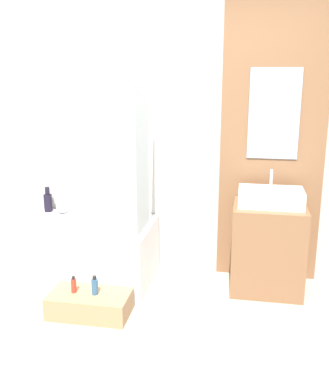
{
  "coord_description": "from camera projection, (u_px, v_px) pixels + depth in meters",
  "views": [
    {
      "loc": [
        0.56,
        -2.44,
        1.81
      ],
      "look_at": [
        -0.02,
        0.68,
        0.98
      ],
      "focal_mm": 42.0,
      "sensor_mm": 36.0,
      "label": 1
    }
  ],
  "objects": [
    {
      "name": "vase_round_light",
      "position": [
        63.0,
        207.0,
        4.28
      ],
      "size": [
        0.13,
        0.13,
        0.13
      ],
      "primitive_type": "sphere",
      "color": "silver",
      "rests_on": "bathtub"
    },
    {
      "name": "vase_tall_dark",
      "position": [
        48.0,
        202.0,
        4.32
      ],
      "size": [
        0.08,
        0.08,
        0.24
      ],
      "color": "black",
      "rests_on": "bathtub"
    },
    {
      "name": "bathtub",
      "position": [
        87.0,
        252.0,
        4.04
      ],
      "size": [
        1.16,
        0.78,
        0.53
      ],
      "color": "white",
      "rests_on": "ground_plane"
    },
    {
      "name": "glass_shower_screen",
      "position": [
        142.0,
        162.0,
        3.58
      ],
      "size": [
        0.01,
        0.45,
        1.21
      ],
      "primitive_type": "cube",
      "color": "silver",
      "rests_on": "bathtub"
    },
    {
      "name": "vanity_cabinet",
      "position": [
        268.0,
        248.0,
        3.84
      ],
      "size": [
        0.6,
        0.51,
        0.76
      ],
      "primitive_type": "cube",
      "color": "brown",
      "rests_on": "ground_plane"
    },
    {
      "name": "wall_tiled_back",
      "position": [
        185.0,
        133.0,
        4.05
      ],
      "size": [
        4.2,
        0.06,
        2.6
      ],
      "primitive_type": "cube",
      "color": "#B7B2A8",
      "rests_on": "ground_plane"
    },
    {
      "name": "wooden_step_bench",
      "position": [
        90.0,
        304.0,
        3.48
      ],
      "size": [
        0.62,
        0.34,
        0.18
      ],
      "primitive_type": "cube",
      "color": "#A87F56",
      "rests_on": "ground_plane"
    },
    {
      "name": "sink",
      "position": [
        271.0,
        197.0,
        3.72
      ],
      "size": [
        0.53,
        0.33,
        0.29
      ],
      "color": "white",
      "rests_on": "vanity_cabinet"
    },
    {
      "name": "bottle_soap_secondary",
      "position": [
        95.0,
        286.0,
        3.43
      ],
      "size": [
        0.05,
        0.05,
        0.15
      ],
      "color": "#2D567A",
      "rests_on": "wooden_step_bench"
    },
    {
      "name": "ground_plane",
      "position": [
        148.0,
        366.0,
        2.88
      ],
      "size": [
        12.0,
        12.0,
        0.0
      ],
      "primitive_type": "plane",
      "color": "#A39989"
    },
    {
      "name": "bottle_soap_primary",
      "position": [
        74.0,
        285.0,
        3.47
      ],
      "size": [
        0.04,
        0.04,
        0.13
      ],
      "color": "red",
      "rests_on": "wooden_step_bench"
    },
    {
      "name": "wall_wood_accent",
      "position": [
        273.0,
        135.0,
        3.86
      ],
      "size": [
        0.89,
        0.04,
        2.6
      ],
      "color": "brown",
      "rests_on": "ground_plane"
    }
  ]
}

